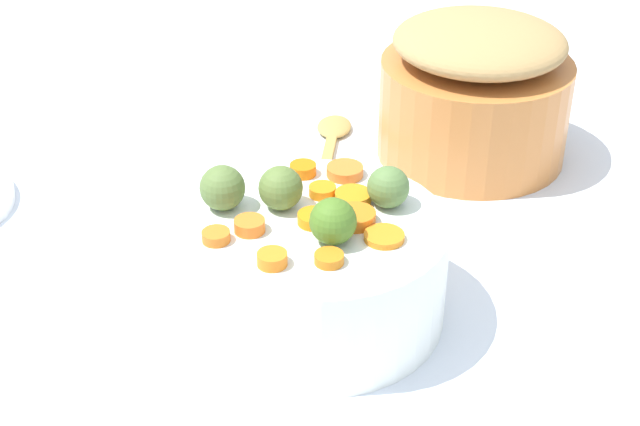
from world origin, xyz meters
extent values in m
cube|color=white|center=(0.00, 0.00, 0.01)|extent=(2.40, 2.40, 0.02)
cylinder|color=white|center=(-0.02, -0.03, 0.07)|extent=(0.24, 0.24, 0.11)
cylinder|color=#CE7B3A|center=(-0.37, -0.20, 0.08)|extent=(0.24, 0.24, 0.13)
ellipsoid|color=tan|center=(-0.37, -0.20, 0.17)|extent=(0.21, 0.21, 0.05)
cylinder|color=orange|center=(0.01, 0.03, 0.13)|extent=(0.04, 0.04, 0.01)
cylinder|color=orange|center=(0.07, -0.06, 0.13)|extent=(0.03, 0.03, 0.01)
cylinder|color=orange|center=(-0.05, -0.01, 0.13)|extent=(0.05, 0.05, 0.01)
cylinder|color=orange|center=(-0.07, -0.05, 0.13)|extent=(0.05, 0.05, 0.01)
cylinder|color=orange|center=(0.05, 0.00, 0.13)|extent=(0.04, 0.04, 0.01)
cylinder|color=orange|center=(-0.05, -0.07, 0.13)|extent=(0.04, 0.04, 0.01)
cylinder|color=orange|center=(-0.06, -0.12, 0.13)|extent=(0.04, 0.04, 0.01)
cylinder|color=orange|center=(-0.02, -0.03, 0.13)|extent=(0.04, 0.04, 0.01)
cylinder|color=orange|center=(-0.09, -0.09, 0.13)|extent=(0.05, 0.05, 0.01)
cylinder|color=orange|center=(0.04, -0.06, 0.13)|extent=(0.04, 0.04, 0.01)
cylinder|color=orange|center=(-0.05, 0.02, 0.13)|extent=(0.05, 0.05, 0.01)
sphere|color=#5B7436|center=(-0.01, -0.08, 0.15)|extent=(0.04, 0.04, 0.04)
sphere|color=#5B7439|center=(0.04, -0.11, 0.15)|extent=(0.04, 0.04, 0.04)
sphere|color=#4B7424|center=(-0.01, 0.00, 0.15)|extent=(0.04, 0.04, 0.04)
sphere|color=#587A40|center=(-0.09, -0.02, 0.15)|extent=(0.04, 0.04, 0.04)
cube|color=#A78E4A|center=(-0.18, -0.25, 0.02)|extent=(0.15, 0.18, 0.01)
ellipsoid|color=#A78E4A|center=(-0.26, -0.35, 0.03)|extent=(0.08, 0.08, 0.01)
camera|label=1|loc=(0.39, 0.57, 0.60)|focal=52.77mm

